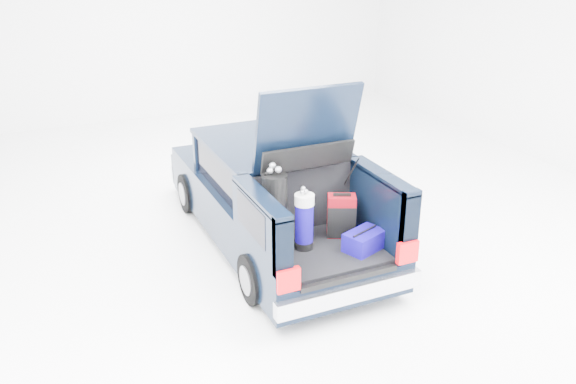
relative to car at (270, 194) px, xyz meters
name	(u,v)px	position (x,y,z in m)	size (l,w,h in m)	color
ground	(274,240)	(0.00, -0.11, -0.67)	(14.00, 14.00, 0.00)	white
car	(270,194)	(0.00, 0.00, 0.00)	(1.87, 4.65, 2.47)	black
red_suitcase	(341,216)	(0.37, -1.38, 0.19)	(0.39, 0.35, 0.56)	#63030A
black_golf_bag	(275,211)	(-0.50, -1.35, 0.40)	(0.38, 0.39, 1.04)	black
blue_golf_bag	(304,221)	(-0.19, -1.48, 0.28)	(0.26, 0.26, 0.77)	black
blue_duffel	(364,240)	(0.44, -1.81, 0.04)	(0.55, 0.46, 0.25)	#0F046D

